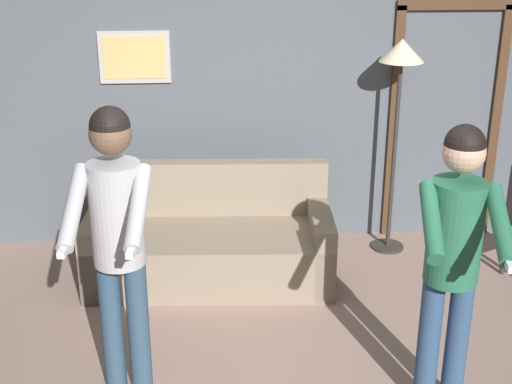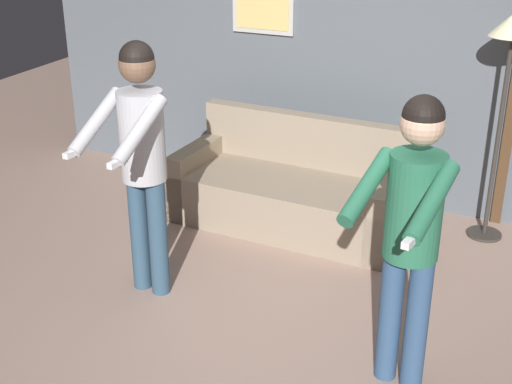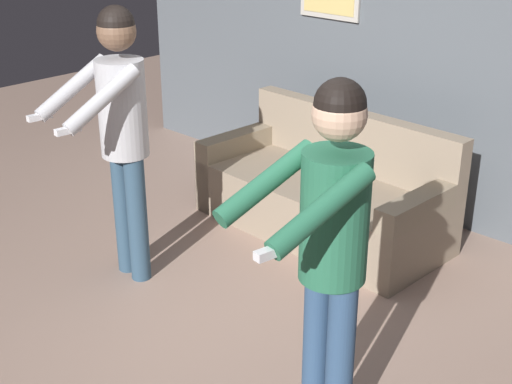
% 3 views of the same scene
% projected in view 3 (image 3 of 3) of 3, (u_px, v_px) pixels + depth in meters
% --- Properties ---
extents(ground_plane, '(12.00, 12.00, 0.00)m').
position_uv_depth(ground_plane, '(222.00, 331.00, 4.20)').
color(ground_plane, gray).
extents(back_wall_assembly, '(6.40, 0.10, 2.60)m').
position_uv_depth(back_wall_assembly, '(442.00, 52.00, 5.17)').
color(back_wall_assembly, '#535A61').
rests_on(back_wall_assembly, ground_plane).
extents(couch, '(1.93, 0.93, 0.87)m').
position_uv_depth(couch, '(324.00, 195.00, 5.34)').
color(couch, gray).
rests_on(couch, ground_plane).
extents(person_standing_left, '(0.47, 0.70, 1.78)m').
position_uv_depth(person_standing_left, '(121.00, 120.00, 4.39)').
color(person_standing_left, '#304C63').
rests_on(person_standing_left, ground_plane).
extents(person_standing_right, '(0.51, 0.72, 1.73)m').
position_uv_depth(person_standing_right, '(331.00, 233.00, 3.05)').
color(person_standing_right, '#304D72').
rests_on(person_standing_right, ground_plane).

